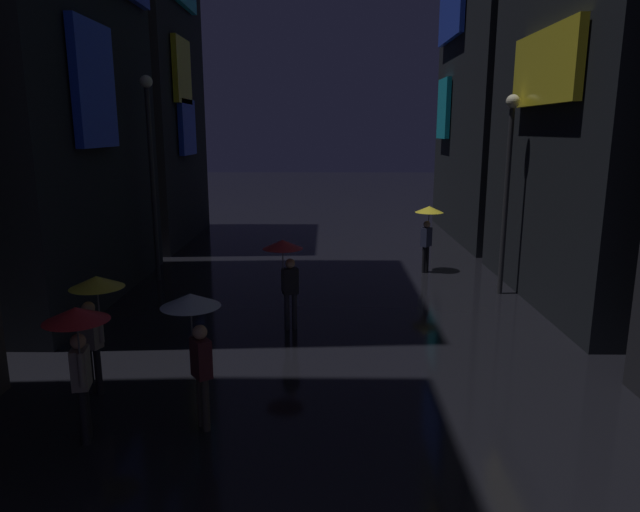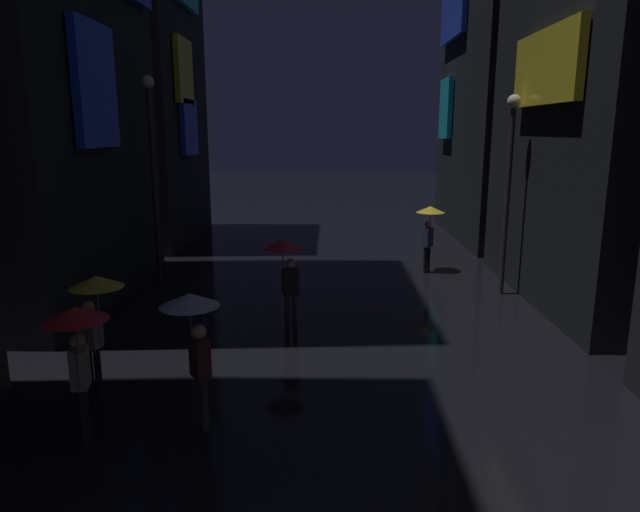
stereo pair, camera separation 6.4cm
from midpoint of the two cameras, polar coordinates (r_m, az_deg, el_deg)
name	(u,v)px [view 2 (the right image)]	position (r m, az deg, el deg)	size (l,w,h in m)	color
building_left_far	(135,39)	(24.97, -17.96, 19.90)	(4.25, 7.05, 15.89)	black
pedestrian_midstreet_centre_yellow	(95,302)	(10.33, -21.44, -4.26)	(0.90, 0.90, 2.12)	black
pedestrian_foreground_left_red	(285,259)	(12.73, -3.33, -0.34)	(0.90, 0.90, 2.12)	#2D2D38
pedestrian_foreground_right_yellow	(429,221)	(18.51, 10.99, 3.50)	(0.90, 0.90, 2.12)	black
pedestrian_far_right_clear	(193,323)	(8.78, -12.38, -6.57)	(0.90, 0.90, 2.12)	#38332D
pedestrian_midstreet_left_red	(77,336)	(8.73, -22.94, -7.41)	(0.90, 0.90, 2.12)	black
streetlamp_right_far	(509,172)	(16.23, 18.50, 7.96)	(0.36, 0.36, 5.40)	#2D2D33
streetlamp_left_far	(152,157)	(17.59, -16.32, 9.49)	(0.36, 0.36, 6.01)	#2D2D33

